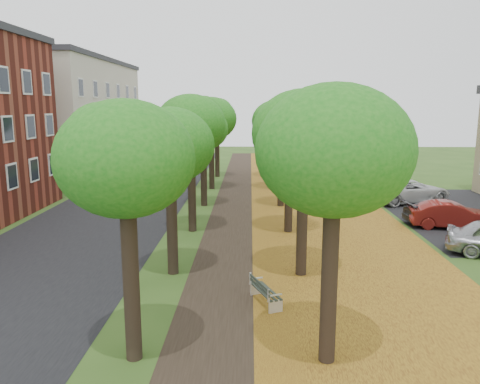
# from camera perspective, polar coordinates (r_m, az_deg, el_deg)

# --- Properties ---
(ground) EXTENTS (120.00, 120.00, 0.00)m
(ground) POSITION_cam_1_polar(r_m,az_deg,el_deg) (12.41, -2.20, -19.67)
(ground) COLOR #2D4C19
(ground) RESTS_ON ground
(street_asphalt) EXTENTS (8.00, 70.00, 0.01)m
(street_asphalt) POSITION_cam_1_polar(r_m,az_deg,el_deg) (27.69, -16.00, -2.86)
(street_asphalt) COLOR black
(street_asphalt) RESTS_ON ground
(footpath) EXTENTS (3.20, 70.00, 0.01)m
(footpath) POSITION_cam_1_polar(r_m,az_deg,el_deg) (26.46, -0.27, -3.05)
(footpath) COLOR black
(footpath) RESTS_ON ground
(leaf_verge) EXTENTS (7.50, 70.00, 0.01)m
(leaf_verge) POSITION_cam_1_polar(r_m,az_deg,el_deg) (26.80, 10.50, -3.05)
(leaf_verge) COLOR #B28421
(leaf_verge) RESTS_ON ground
(parking_lot) EXTENTS (9.00, 16.00, 0.01)m
(parking_lot) POSITION_cam_1_polar(r_m,az_deg,el_deg) (30.27, 26.29, -2.42)
(parking_lot) COLOR black
(parking_lot) RESTS_ON ground
(tree_row_west) EXTENTS (3.43, 33.43, 6.44)m
(tree_row_west) POSITION_cam_1_polar(r_m,az_deg,el_deg) (25.89, -5.19, 7.65)
(tree_row_west) COLOR black
(tree_row_west) RESTS_ON ground
(tree_row_east) EXTENTS (3.43, 33.43, 6.44)m
(tree_row_east) POSITION_cam_1_polar(r_m,az_deg,el_deg) (25.80, 5.56, 7.63)
(tree_row_east) COLOR black
(tree_row_east) RESTS_ON ground
(building_cream) EXTENTS (10.30, 20.30, 10.40)m
(building_cream) POSITION_cam_1_polar(r_m,az_deg,el_deg) (47.15, -21.03, 8.65)
(building_cream) COLOR beige
(building_cream) RESTS_ON ground
(bench) EXTENTS (1.04, 1.70, 0.77)m
(bench) POSITION_cam_1_polar(r_m,az_deg,el_deg) (15.22, 2.97, -12.03)
(bench) COLOR #262F28
(bench) RESTS_ON ground
(car_red) EXTENTS (4.31, 2.04, 1.36)m
(car_red) POSITION_cam_1_polar(r_m,az_deg,el_deg) (26.33, 24.35, -2.57)
(car_red) COLOR maroon
(car_red) RESTS_ON ground
(car_grey) EXTENTS (4.50, 2.32, 1.25)m
(car_grey) POSITION_cam_1_polar(r_m,az_deg,el_deg) (27.08, 23.63, -2.29)
(car_grey) COLOR #303034
(car_grey) RESTS_ON ground
(car_white) EXTENTS (5.94, 4.18, 1.51)m
(car_white) POSITION_cam_1_polar(r_m,az_deg,el_deg) (32.28, 19.87, 0.16)
(car_white) COLOR silver
(car_white) RESTS_ON ground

